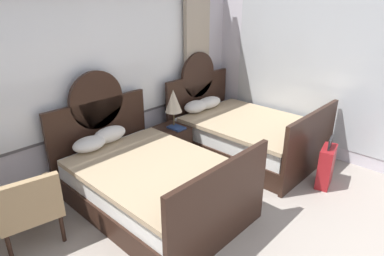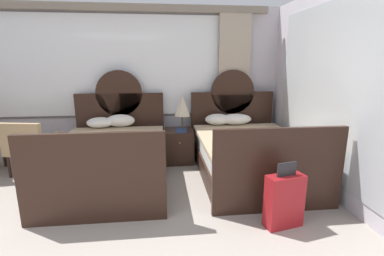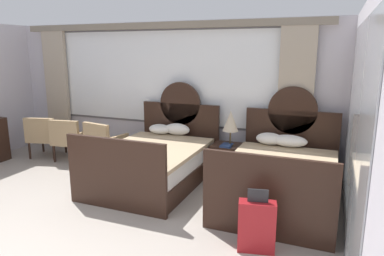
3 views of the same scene
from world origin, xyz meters
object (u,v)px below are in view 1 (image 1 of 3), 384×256
Objects in this scene: bed_near_mirror at (244,134)px; suitcase_on_floor at (326,166)px; bed_near_window at (149,181)px; book_on_nightstand at (176,128)px; nightstand_between_beds at (171,144)px; table_lamp_on_nightstand at (173,101)px; armchair_by_window_left at (28,205)px.

suitcase_on_floor is at bearing -91.77° from bed_near_mirror.
bed_near_window reaches higher than suitcase_on_floor.
book_on_nightstand is at bearing 29.29° from bed_near_window.
nightstand_between_beds is 2.33m from suitcase_on_floor.
table_lamp_on_nightstand is 0.41m from book_on_nightstand.
nightstand_between_beds is at bearing 33.94° from bed_near_window.
nightstand_between_beds is at bearing 173.90° from table_lamp_on_nightstand.
bed_near_mirror is 3.11× the size of suitcase_on_floor.
bed_near_mirror is 8.63× the size of book_on_nightstand.
suitcase_on_floor is (3.31, -1.83, -0.18)m from armchair_by_window_left.
bed_near_window is 2.05m from bed_near_mirror.
armchair_by_window_left is (-1.30, 0.41, 0.12)m from bed_near_window.
table_lamp_on_nightstand is at bearing 32.10° from bed_near_window.
bed_near_mirror reaches higher than armchair_by_window_left.
bed_near_mirror is at bearing 88.23° from suitcase_on_floor.
table_lamp_on_nightstand is at bearing 6.56° from armchair_by_window_left.
book_on_nightstand is at bearing 115.19° from suitcase_on_floor.
table_lamp_on_nightstand is (1.09, 0.69, 0.64)m from bed_near_window.
book_on_nightstand is at bearing 4.46° from armchair_by_window_left.
suitcase_on_floor is (0.95, -2.02, -0.30)m from book_on_nightstand.
armchair_by_window_left reaches higher than nightstand_between_beds.
bed_near_window reaches higher than book_on_nightstand.
table_lamp_on_nightstand reaches higher than armchair_by_window_left.
armchair_by_window_left is at bearing -173.44° from table_lamp_on_nightstand.
bed_near_window is 1.37m from armchair_by_window_left.
bed_near_mirror is 1.34m from table_lamp_on_nightstand.
bed_near_window is 1.00× the size of bed_near_mirror.
suitcase_on_floor is at bearing -66.52° from table_lamp_on_nightstand.
armchair_by_window_left is 3.79m from suitcase_on_floor.
suitcase_on_floor is (0.92, -2.11, -0.70)m from table_lamp_on_nightstand.
bed_near_window reaches higher than table_lamp_on_nightstand.
bed_near_mirror is at bearing 0.07° from bed_near_window.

